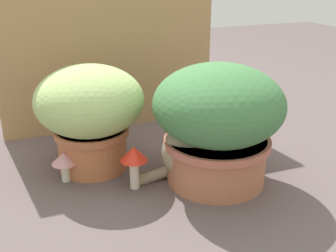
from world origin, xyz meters
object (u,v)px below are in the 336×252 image
(mushroom_ornament_pink, at_px, (64,160))
(leafy_planter, at_px, (218,120))
(cat, at_px, (205,145))
(mushroom_ornament_red, at_px, (134,158))
(grass_planter, at_px, (90,111))

(mushroom_ornament_pink, bearing_deg, leafy_planter, -20.41)
(cat, xyz_separation_m, mushroom_ornament_pink, (-0.44, 0.14, -0.05))
(leafy_planter, bearing_deg, mushroom_ornament_pink, 159.59)
(cat, relative_size, mushroom_ornament_pink, 3.64)
(mushroom_ornament_pink, xyz_separation_m, mushroom_ornament_red, (0.20, -0.12, 0.03))
(grass_planter, relative_size, mushroom_ornament_red, 2.55)
(grass_planter, distance_m, cat, 0.40)
(leafy_planter, height_order, mushroom_ornament_red, leafy_planter)
(mushroom_ornament_pink, distance_m, mushroom_ornament_red, 0.24)
(cat, bearing_deg, mushroom_ornament_red, 175.47)
(cat, height_order, mushroom_ornament_pink, cat)
(leafy_planter, xyz_separation_m, mushroom_ornament_red, (-0.26, 0.05, -0.11))
(grass_planter, relative_size, cat, 0.98)
(grass_planter, xyz_separation_m, mushroom_ornament_pink, (-0.11, -0.06, -0.13))
(leafy_planter, distance_m, mushroom_ornament_red, 0.29)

